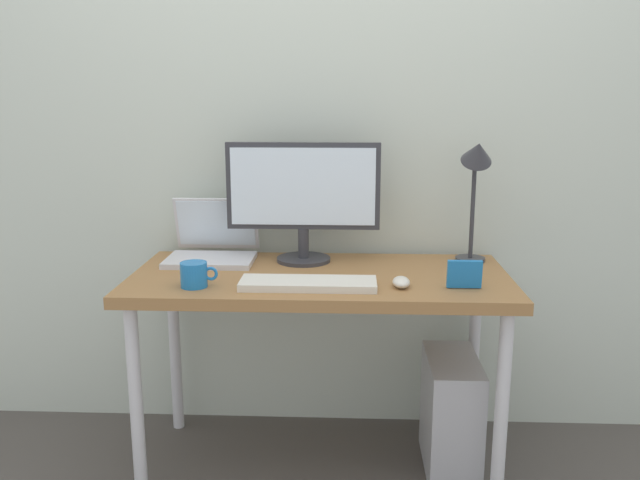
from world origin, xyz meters
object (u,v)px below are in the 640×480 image
object	(u,v)px
monitor	(303,194)
desk_lamp	(476,172)
desk	(320,294)
keyboard	(308,284)
photo_frame	(464,274)
computer_tower	(451,414)
laptop	(213,244)
mouse	(401,282)
coffee_mug	(194,275)

from	to	relation	value
monitor	desk_lamp	distance (m)	0.63
desk	monitor	distance (m)	0.37
monitor	keyboard	xyz separation A→B (m)	(0.04, -0.34, -0.24)
photo_frame	computer_tower	size ratio (longest dim) A/B	0.26
desk_lamp	laptop	bearing A→B (deg)	178.87
desk_lamp	mouse	size ratio (longest dim) A/B	5.25
laptop	desk	bearing A→B (deg)	-24.89
monitor	mouse	world-z (taller)	monitor
monitor	mouse	distance (m)	0.52
desk	monitor	size ratio (longest dim) A/B	2.33
monitor	keyboard	size ratio (longest dim) A/B	1.27
keyboard	mouse	bearing A→B (deg)	2.48
coffee_mug	computer_tower	distance (m)	1.05
desk	keyboard	xyz separation A→B (m)	(-0.03, -0.16, 0.08)
monitor	keyboard	bearing A→B (deg)	-83.44
keyboard	photo_frame	bearing A→B (deg)	0.88
desk	desk_lamp	xyz separation A→B (m)	(0.55, 0.17, 0.41)
monitor	desk_lamp	bearing A→B (deg)	0.07
monitor	mouse	xyz separation A→B (m)	(0.34, -0.32, -0.24)
desk_lamp	keyboard	bearing A→B (deg)	-150.04
laptop	mouse	distance (m)	0.76
mouse	coffee_mug	bearing A→B (deg)	-177.80
photo_frame	monitor	bearing A→B (deg)	148.69
mouse	photo_frame	xyz separation A→B (m)	(0.20, -0.01, 0.03)
desk_lamp	keyboard	distance (m)	0.75
monitor	keyboard	world-z (taller)	monitor
photo_frame	desk_lamp	bearing A→B (deg)	75.78
monitor	photo_frame	bearing A→B (deg)	-31.31
laptop	mouse	bearing A→B (deg)	-26.65
desk	photo_frame	bearing A→B (deg)	-18.40
monitor	computer_tower	world-z (taller)	monitor
desk	photo_frame	xyz separation A→B (m)	(0.47, -0.16, 0.12)
desk_lamp	photo_frame	world-z (taller)	desk_lamp
desk	desk_lamp	distance (m)	0.71
mouse	coffee_mug	xyz separation A→B (m)	(-0.67, -0.03, 0.02)
monitor	keyboard	distance (m)	0.41
desk	computer_tower	xyz separation A→B (m)	(0.47, -0.01, -0.44)
keyboard	coffee_mug	distance (m)	0.37
coffee_mug	computer_tower	bearing A→B (deg)	11.09
monitor	mouse	bearing A→B (deg)	-43.59
mouse	keyboard	bearing A→B (deg)	-177.52
keyboard	computer_tower	distance (m)	0.75
monitor	laptop	distance (m)	0.40
keyboard	mouse	world-z (taller)	mouse
keyboard	mouse	xyz separation A→B (m)	(0.30, 0.01, 0.01)
keyboard	mouse	size ratio (longest dim) A/B	4.89
keyboard	photo_frame	world-z (taller)	photo_frame
mouse	computer_tower	xyz separation A→B (m)	(0.20, 0.14, -0.53)
keyboard	laptop	bearing A→B (deg)	137.06
computer_tower	desk	bearing A→B (deg)	179.29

